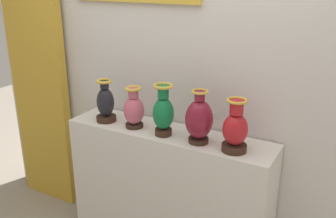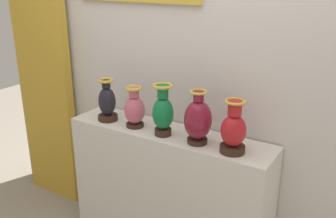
{
  "view_description": "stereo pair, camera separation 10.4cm",
  "coord_description": "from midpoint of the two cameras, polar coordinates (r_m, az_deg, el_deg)",
  "views": [
    {
      "loc": [
        1.17,
        -2.07,
        2.0
      ],
      "look_at": [
        0.0,
        0.0,
        1.14
      ],
      "focal_mm": 40.38,
      "sensor_mm": 36.0,
      "label": 1
    },
    {
      "loc": [
        1.26,
        -2.02,
        2.0
      ],
      "look_at": [
        0.0,
        0.0,
        1.14
      ],
      "focal_mm": 40.38,
      "sensor_mm": 36.0,
      "label": 2
    }
  ],
  "objects": [
    {
      "name": "curtain_gold",
      "position": [
        3.46,
        -19.71,
        4.11
      ],
      "size": [
        0.58,
        0.08,
        2.26
      ],
      "primitive_type": "cube",
      "color": "gold",
      "rests_on": "ground_plane"
    },
    {
      "name": "vase_emerald",
      "position": [
        2.48,
        -1.99,
        -0.45
      ],
      "size": [
        0.14,
        0.14,
        0.35
      ],
      "color": "#382319",
      "rests_on": "display_shelf"
    },
    {
      "name": "back_wall",
      "position": [
        2.65,
        1.24,
        7.44
      ],
      "size": [
        3.58,
        0.14,
        2.83
      ],
      "color": "silver",
      "rests_on": "ground_plane"
    },
    {
      "name": "display_shelf",
      "position": [
        2.82,
        -1.08,
        -12.55
      ],
      "size": [
        1.49,
        0.35,
        0.97
      ],
      "primitive_type": "cube",
      "color": "silver",
      "rests_on": "ground_plane"
    },
    {
      "name": "vase_burgundy",
      "position": [
        2.37,
        3.46,
        -1.59
      ],
      "size": [
        0.18,
        0.18,
        0.35
      ],
      "color": "#382319",
      "rests_on": "display_shelf"
    },
    {
      "name": "vase_rose",
      "position": [
        2.63,
        -6.29,
        -0.08
      ],
      "size": [
        0.14,
        0.14,
        0.29
      ],
      "color": "#382319",
      "rests_on": "display_shelf"
    },
    {
      "name": "vase_onyx",
      "position": [
        2.77,
        -10.48,
        0.86
      ],
      "size": [
        0.14,
        0.14,
        0.31
      ],
      "color": "#382319",
      "rests_on": "display_shelf"
    },
    {
      "name": "vase_crimson",
      "position": [
        2.29,
        8.84,
        -3.04
      ],
      "size": [
        0.15,
        0.15,
        0.33
      ],
      "color": "#382319",
      "rests_on": "display_shelf"
    }
  ]
}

